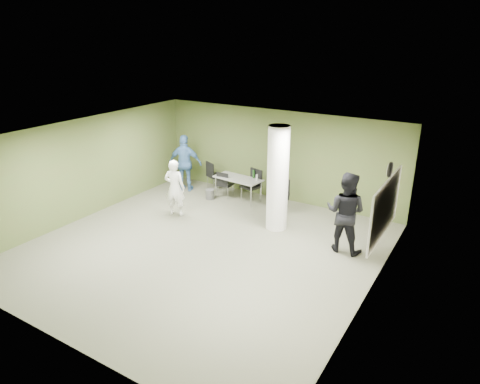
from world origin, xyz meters
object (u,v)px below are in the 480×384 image
Objects in this scene: man_black at (345,212)px; man_blue at (185,163)px; chair_back_left at (213,173)px; woman_white at (175,188)px; folding_table at (239,179)px.

man_black reaches higher than man_blue.
man_black is at bearing -175.79° from chair_back_left.
man_blue reaches higher than chair_back_left.
chair_back_left is 0.59× the size of woman_white.
woman_white is 0.83× the size of man_black.
folding_table is at bearing 165.69° from man_blue.
woman_white is (0.26, -2.29, 0.26)m from chair_back_left.
man_blue is (-0.73, -0.54, 0.38)m from chair_back_left.
woman_white is 0.87× the size of man_blue.
man_black is 1.05× the size of man_blue.
man_black is (4.83, 0.43, 0.17)m from woman_white.
man_black reaches higher than woman_white.
chair_back_left is 0.49× the size of man_black.
man_blue is at bearing -11.78° from man_black.
man_black is (3.88, -1.50, 0.31)m from folding_table.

